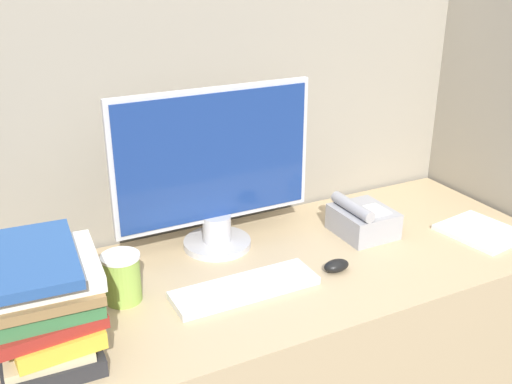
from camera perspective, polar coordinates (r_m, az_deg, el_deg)
cubicle_panel_rear at (r=1.99m, az=-3.07°, el=-1.95°), size 2.09×0.04×1.57m
cubicle_panel_right at (r=2.24m, az=21.94°, el=-0.78°), size 0.04×0.73×1.57m
desk at (r=1.92m, az=1.94°, el=-17.08°), size 1.69×0.67×0.77m
monitor at (r=1.71m, az=-3.94°, el=1.78°), size 0.60×0.20×0.48m
keyboard at (r=1.58m, az=-1.06°, el=-9.10°), size 0.39×0.12×0.02m
mouse at (r=1.68m, az=7.66°, el=-6.98°), size 0.08×0.05×0.03m
coffee_cup at (r=1.55m, az=-12.64°, el=-7.97°), size 0.10×0.10×0.13m
book_stack at (r=1.39m, az=-19.62°, el=-10.03°), size 0.26×0.31×0.25m
desk_telephone at (r=1.89m, az=10.09°, el=-2.64°), size 0.16×0.18×0.12m
paper_pile at (r=2.00m, az=20.62°, el=-3.55°), size 0.23×0.25×0.01m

